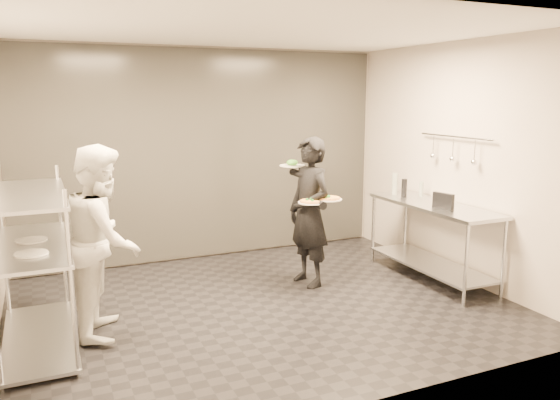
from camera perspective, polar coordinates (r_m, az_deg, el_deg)
name	(u,v)px	position (r m, az deg, el deg)	size (l,w,h in m)	color
room_shell	(225,161)	(6.57, -5.74, 4.06)	(5.00, 4.00, 2.80)	black
pass_rack	(33,261)	(5.21, -24.40, -5.78)	(0.60, 1.60, 1.50)	silver
prep_counter	(433,228)	(6.73, 15.65, -2.83)	(0.60, 1.80, 0.92)	silver
utensil_rail	(454,150)	(6.74, 17.68, 5.02)	(0.07, 1.20, 0.31)	silver
waiter	(309,212)	(6.26, 3.10, -1.27)	(0.63, 0.41, 1.72)	black
chef	(104,240)	(5.25, -17.93, -4.01)	(0.85, 0.66, 1.75)	white
pizza_plate_near	(311,202)	(6.01, 3.29, -0.16)	(0.29, 0.29, 0.05)	white
pizza_plate_far	(329,198)	(6.10, 5.13, 0.16)	(0.29, 0.29, 0.05)	white
salad_plate	(292,164)	(6.36, 1.28, 3.78)	(0.29, 0.29, 0.07)	white
pos_monitor	(443,201)	(6.36, 16.69, -0.12)	(0.05, 0.26, 0.19)	black
bottle_green	(395,184)	(7.16, 11.91, 1.67)	(0.08, 0.08, 0.27)	gray
bottle_clear	(421,189)	(7.12, 14.54, 1.13)	(0.05, 0.05, 0.18)	gray
bottle_dark	(404,188)	(6.99, 12.84, 1.23)	(0.07, 0.07, 0.23)	black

